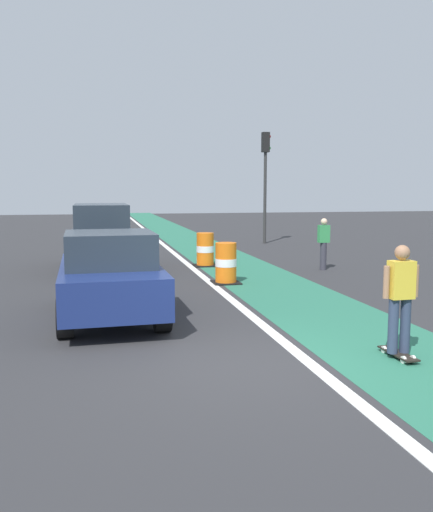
# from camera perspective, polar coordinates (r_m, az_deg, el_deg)

# --- Properties ---
(ground_plane) EXTENTS (100.00, 100.00, 0.00)m
(ground_plane) POSITION_cam_1_polar(r_m,az_deg,el_deg) (7.97, 3.05, -11.19)
(ground_plane) COLOR #2D2D30
(bike_lane_strip) EXTENTS (2.50, 80.00, 0.01)m
(bike_lane_strip) POSITION_cam_1_polar(r_m,az_deg,el_deg) (19.95, 0.48, -0.17)
(bike_lane_strip) COLOR #286B51
(bike_lane_strip) RESTS_ON ground
(lane_divider_stripe) EXTENTS (0.20, 80.00, 0.01)m
(lane_divider_stripe) POSITION_cam_1_polar(r_m,az_deg,el_deg) (19.68, -3.78, -0.28)
(lane_divider_stripe) COLOR silver
(lane_divider_stripe) RESTS_ON ground
(skateboarder_on_lane) EXTENTS (0.57, 0.81, 1.69)m
(skateboarder_on_lane) POSITION_cam_1_polar(r_m,az_deg,el_deg) (8.42, 18.78, -4.17)
(skateboarder_on_lane) COLOR black
(skateboarder_on_lane) RESTS_ON ground
(parked_sedan_nearest) EXTENTS (2.01, 4.15, 1.70)m
(parked_sedan_nearest) POSITION_cam_1_polar(r_m,az_deg,el_deg) (10.62, -11.14, -2.10)
(parked_sedan_nearest) COLOR navy
(parked_sedan_nearest) RESTS_ON ground
(parked_suv_second) EXTENTS (1.95, 4.61, 2.04)m
(parked_suv_second) POSITION_cam_1_polar(r_m,az_deg,el_deg) (17.47, -12.00, 2.07)
(parked_suv_second) COLOR black
(parked_suv_second) RESTS_ON ground
(traffic_barrel_front) EXTENTS (0.73, 0.73, 1.09)m
(traffic_barrel_front) POSITION_cam_1_polar(r_m,az_deg,el_deg) (14.43, 1.00, -0.80)
(traffic_barrel_front) COLOR orange
(traffic_barrel_front) RESTS_ON ground
(traffic_barrel_mid) EXTENTS (0.73, 0.73, 1.09)m
(traffic_barrel_mid) POSITION_cam_1_polar(r_m,az_deg,el_deg) (17.72, -1.20, 0.65)
(traffic_barrel_mid) COLOR orange
(traffic_barrel_mid) RESTS_ON ground
(traffic_light_corner) EXTENTS (0.41, 0.32, 5.10)m
(traffic_light_corner) POSITION_cam_1_polar(r_m,az_deg,el_deg) (25.33, 5.17, 9.24)
(traffic_light_corner) COLOR #2D2D2D
(traffic_light_corner) RESTS_ON ground
(pedestrian_crossing) EXTENTS (0.34, 0.20, 1.61)m
(pedestrian_crossing) POSITION_cam_1_polar(r_m,az_deg,el_deg) (17.15, 11.20, 1.42)
(pedestrian_crossing) COLOR #33333D
(pedestrian_crossing) RESTS_ON ground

